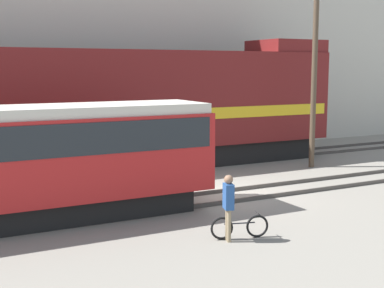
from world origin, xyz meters
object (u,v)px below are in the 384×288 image
Objects in this scene: streetcar at (39,157)px; bicycle at (240,227)px; utility_pole_left at (314,82)px; person at (228,201)px; freight_locomotive at (112,109)px.

streetcar is 6.03m from bicycle.
person is at bearing -140.78° from utility_pole_left.
bicycle is 0.84m from person.
streetcar is 1.33× the size of utility_pole_left.
bicycle is at bearing 6.05° from person.
bicycle is (-0.12, -10.28, -2.39)m from freight_locomotive.
utility_pole_left is (8.37, 7.10, 3.50)m from bicycle.
streetcar is 5.63m from person.
freight_locomotive is 14.04× the size of bicycle.
person reaches higher than bicycle.
bicycle is 0.88× the size of person.
utility_pole_left is (12.66, 3.19, 1.89)m from streetcar.
utility_pole_left is at bearing 14.12° from streetcar.
streetcar is at bearing 137.63° from bicycle.
person is (3.91, -3.95, -0.86)m from streetcar.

